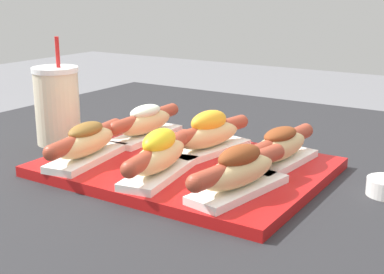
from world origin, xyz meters
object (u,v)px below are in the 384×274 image
serving_tray (186,167)px  drink_cup (57,105)px  hot_dog_4 (209,134)px  hot_dog_0 (87,142)px  hot_dog_5 (280,147)px  hot_dog_1 (160,155)px  hot_dog_2 (239,171)px  hot_dog_3 (146,122)px

serving_tray → drink_cup: bearing=178.1°
hot_dog_4 → serving_tray: bearing=-94.4°
hot_dog_0 → hot_dog_5: (0.29, 0.15, -0.00)m
hot_dog_0 → serving_tray: bearing=30.2°
hot_dog_1 → hot_dog_4: 0.15m
hot_dog_4 → drink_cup: drink_cup is taller
hot_dog_5 → drink_cup: 0.46m
serving_tray → hot_dog_2: 0.17m
serving_tray → hot_dog_2: hot_dog_2 is taller
hot_dog_0 → drink_cup: drink_cup is taller
hot_dog_2 → hot_dog_4: size_ratio=1.00×
hot_dog_3 → serving_tray: bearing=-28.9°
serving_tray → hot_dog_4: 0.08m
hot_dog_2 → hot_dog_3: hot_dog_2 is taller
hot_dog_1 → drink_cup: (-0.32, 0.09, 0.03)m
serving_tray → hot_dog_5: size_ratio=2.13×
hot_dog_2 → hot_dog_3: 0.33m
hot_dog_2 → hot_dog_1: bearing=-178.5°
hot_dog_2 → hot_dog_5: size_ratio=0.99×
hot_dog_1 → hot_dog_2: 0.14m
hot_dog_0 → hot_dog_3: (-0.00, 0.17, 0.00)m
hot_dog_2 → drink_cup: (-0.46, 0.09, 0.03)m
hot_dog_0 → hot_dog_2: hot_dog_2 is taller
hot_dog_1 → hot_dog_0: bearing=-178.5°
hot_dog_4 → drink_cup: (-0.32, -0.06, 0.03)m
hot_dog_0 → hot_dog_4: size_ratio=1.00×
hot_dog_0 → hot_dog_5: hot_dog_0 is taller
hot_dog_4 → hot_dog_1: bearing=-90.2°
hot_dog_1 → hot_dog_5: (0.14, 0.15, -0.00)m
hot_dog_1 → drink_cup: size_ratio=0.99×
hot_dog_4 → hot_dog_5: hot_dog_4 is taller
serving_tray → hot_dog_4: size_ratio=2.15×
hot_dog_1 → hot_dog_5: bearing=47.5°
hot_dog_3 → drink_cup: 0.18m
hot_dog_3 → hot_dog_4: (0.15, -0.01, 0.00)m
hot_dog_4 → drink_cup: bearing=-169.9°
hot_dog_1 → hot_dog_3: (-0.15, 0.16, -0.00)m
hot_dog_0 → hot_dog_5: size_ratio=0.99×
hot_dog_1 → serving_tray: bearing=93.2°
hot_dog_0 → hot_dog_3: 0.17m
hot_dog_4 → hot_dog_5: size_ratio=0.99×
hot_dog_0 → drink_cup: 0.20m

